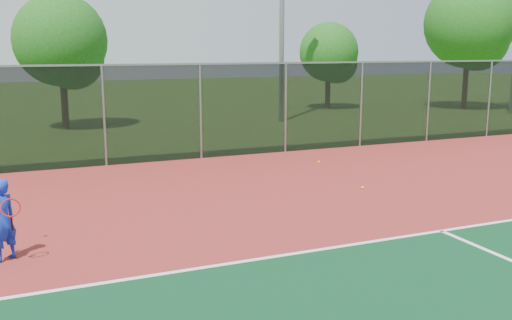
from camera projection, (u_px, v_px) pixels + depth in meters
The scene contains 9 objects.
ground at pixel (476, 317), 7.54m from camera, with size 120.00×120.00×0.00m, color #2F5618.
court_apron at pixel (386, 265), 9.34m from camera, with size 30.00×20.00×0.02m, color maroon.
fence_back at pixel (200, 110), 18.08m from camera, with size 30.00×0.06×3.03m.
tennis_player at pixel (2, 220), 9.39m from camera, with size 0.60×0.70×2.44m.
practice_ball_1 at pixel (319, 162), 17.56m from camera, with size 0.07×0.07×0.07m, color #DAEF1B.
practice_ball_2 at pixel (363, 188), 14.32m from camera, with size 0.07×0.07×0.07m, color #DAEF1B.
tree_back_left at pixel (63, 45), 24.38m from camera, with size 3.96×3.96×5.82m.
tree_back_mid at pixel (331, 55), 32.86m from camera, with size 3.40×3.40×4.99m.
tree_back_right at pixel (471, 28), 32.34m from camera, with size 5.05×5.05×7.42m.
Camera 1 is at (-5.41, -5.31, 3.50)m, focal length 40.00 mm.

